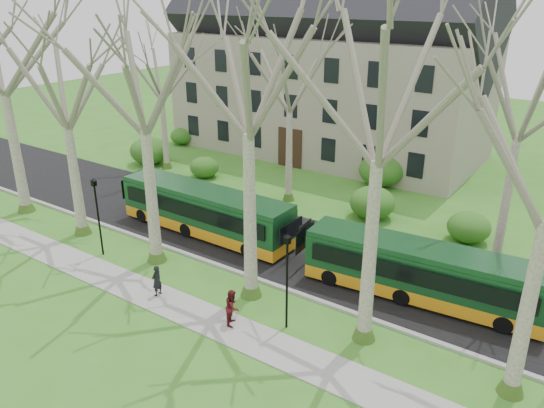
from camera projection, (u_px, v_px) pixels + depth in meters
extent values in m
plane|color=#3B7722|center=(197.00, 278.00, 26.69)|extent=(120.00, 120.00, 0.00)
cube|color=gray|center=(161.00, 299.00, 24.77)|extent=(70.00, 2.00, 0.06)
cube|color=black|center=(261.00, 238.00, 30.88)|extent=(80.00, 8.00, 0.06)
cube|color=#A5A39E|center=(217.00, 265.00, 27.81)|extent=(80.00, 0.25, 0.14)
cube|color=gray|center=(328.00, 95.00, 46.32)|extent=(26.00, 12.00, 10.00)
cylinder|color=black|center=(99.00, 221.00, 28.33)|extent=(0.10, 0.10, 4.00)
cube|color=black|center=(94.00, 183.00, 27.52)|extent=(0.22, 0.22, 0.30)
cylinder|color=black|center=(287.00, 287.00, 22.03)|extent=(0.10, 0.10, 4.00)
cube|color=black|center=(287.00, 240.00, 21.22)|extent=(0.22, 0.22, 0.30)
ellipsoid|color=#29611B|center=(150.00, 152.00, 43.89)|extent=(2.60, 2.60, 2.00)
ellipsoid|color=#29611B|center=(204.00, 165.00, 40.74)|extent=(2.60, 2.60, 2.00)
ellipsoid|color=#29611B|center=(372.00, 203.00, 33.39)|extent=(2.60, 2.60, 2.00)
ellipsoid|color=#29611B|center=(469.00, 225.00, 30.24)|extent=(2.60, 2.60, 2.00)
ellipsoid|color=#29611B|center=(182.00, 134.00, 49.53)|extent=(2.60, 2.60, 2.00)
ellipsoid|color=#29611B|center=(381.00, 172.00, 39.03)|extent=(2.60, 2.60, 2.00)
imported|color=black|center=(157.00, 280.00, 24.81)|extent=(0.39, 0.57, 1.54)
imported|color=#511217|center=(233.00, 307.00, 22.64)|extent=(0.89, 0.98, 1.63)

